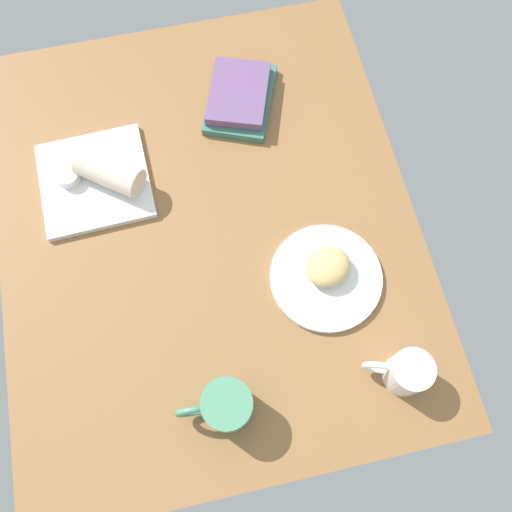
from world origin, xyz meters
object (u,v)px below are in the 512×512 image
square_plate (96,181)px  sauce_cup (69,176)px  book_stack (240,97)px  second_mug (407,372)px  breakfast_wrap (111,171)px  coffee_mug (227,406)px  round_plate (327,277)px  scone_pastry (329,266)px

square_plate → sauce_cup: 5.77cm
book_stack → second_mug: 71.81cm
square_plate → book_stack: 38.57cm
breakfast_wrap → coffee_mug: coffee_mug is taller
round_plate → square_plate: 55.41cm
scone_pastry → sauce_cup: bearing=56.6°
round_plate → second_mug: size_ratio=1.88×
square_plate → second_mug: bearing=-136.1°
book_stack → scone_pastry: bearing=-169.0°
scone_pastry → square_plate: 55.09cm
scone_pastry → square_plate: (31.82, 44.87, -2.88)cm
square_plate → book_stack: bearing=-68.9°
round_plate → book_stack: book_stack is taller
scone_pastry → book_stack: size_ratio=0.38×
round_plate → sauce_cup: sauce_cup is taller
sauce_cup → book_stack: bearing=-72.8°
scone_pastry → coffee_mug: coffee_mug is taller
round_plate → square_plate: square_plate is taller
coffee_mug → second_mug: 34.63cm
book_stack → coffee_mug: coffee_mug is taller
coffee_mug → second_mug: bearing=-92.1°
breakfast_wrap → book_stack: 35.17cm
sauce_cup → breakfast_wrap: breakfast_wrap is taller
breakfast_wrap → book_stack: (14.80, -31.79, -2.74)cm
breakfast_wrap → second_mug: second_mug is taller
breakfast_wrap → round_plate: bearing=-91.5°
breakfast_wrap → book_stack: breakfast_wrap is taller
scone_pastry → second_mug: (-23.88, -8.68, 0.93)cm
round_plate → scone_pastry: bearing=-18.9°
round_plate → coffee_mug: size_ratio=1.61×
round_plate → book_stack: 47.77cm
square_plate → breakfast_wrap: 5.95cm
scone_pastry → second_mug: 25.43cm
sauce_cup → book_stack: 43.10cm
round_plate → breakfast_wrap: bearing=51.4°
round_plate → scone_pastry: (1.30, -0.44, 2.98)cm
scone_pastry → sauce_cup: 59.97cm
scone_pastry → sauce_cup: size_ratio=1.83×
sauce_cup → second_mug: (-56.86, -58.77, 1.64)cm
round_plate → sauce_cup: bearing=55.4°
scone_pastry → round_plate: bearing=161.1°
book_stack → second_mug: bearing=-165.8°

